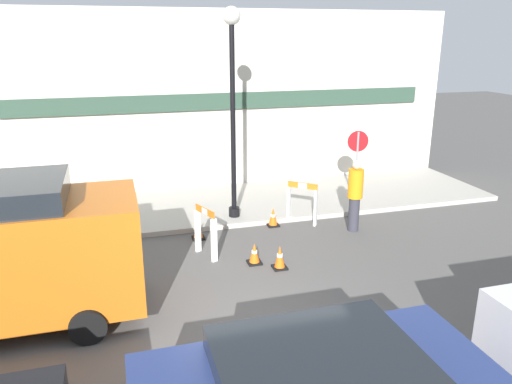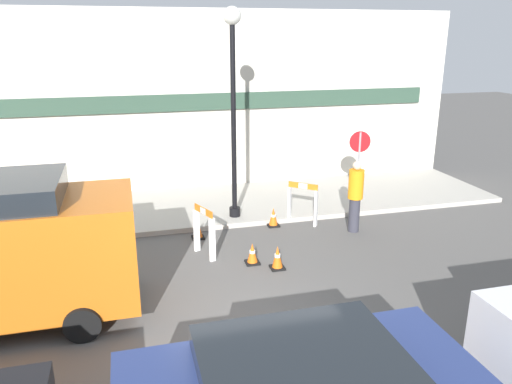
# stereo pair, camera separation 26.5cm
# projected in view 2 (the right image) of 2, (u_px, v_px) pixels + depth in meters

# --- Properties ---
(ground_plane) EXTENTS (60.00, 60.00, 0.00)m
(ground_plane) POSITION_uv_depth(u_px,v_px,m) (242.00, 328.00, 8.45)
(ground_plane) COLOR #565451
(sidewalk_slab) EXTENTS (18.00, 3.51, 0.13)m
(sidewalk_slab) POSITION_uv_depth(u_px,v_px,m) (191.00, 207.00, 14.20)
(sidewalk_slab) COLOR #ADA89E
(sidewalk_slab) RESTS_ON ground_plane
(storefront_facade) EXTENTS (18.00, 0.22, 5.50)m
(storefront_facade) POSITION_uv_depth(u_px,v_px,m) (180.00, 104.00, 15.07)
(storefront_facade) COLOR beige
(storefront_facade) RESTS_ON ground_plane
(streetlamp_post) EXTENTS (0.44, 0.44, 5.27)m
(streetlamp_post) POSITION_uv_depth(u_px,v_px,m) (233.00, 87.00, 12.29)
(streetlamp_post) COLOR black
(streetlamp_post) RESTS_ON sidewalk_slab
(stop_sign) EXTENTS (0.59, 0.14, 2.05)m
(stop_sign) POSITION_uv_depth(u_px,v_px,m) (359.00, 155.00, 14.12)
(stop_sign) COLOR gray
(stop_sign) RESTS_ON sidewalk_slab
(barricade_0) EXTENTS (0.39, 0.73, 1.15)m
(barricade_0) POSITION_uv_depth(u_px,v_px,m) (204.00, 231.00, 11.04)
(barricade_0) COLOR white
(barricade_0) RESTS_ON ground_plane
(barricade_1) EXTENTS (0.69, 0.62, 1.12)m
(barricade_1) POSITION_uv_depth(u_px,v_px,m) (303.00, 202.00, 12.93)
(barricade_1) COLOR white
(barricade_1) RESTS_ON ground_plane
(traffic_cone_0) EXTENTS (0.30, 0.30, 0.49)m
(traffic_cone_0) POSITION_uv_depth(u_px,v_px,m) (273.00, 217.00, 12.89)
(traffic_cone_0) COLOR black
(traffic_cone_0) RESTS_ON ground_plane
(traffic_cone_1) EXTENTS (0.30, 0.30, 0.51)m
(traffic_cone_1) POSITION_uv_depth(u_px,v_px,m) (277.00, 258.00, 10.53)
(traffic_cone_1) COLOR black
(traffic_cone_1) RESTS_ON ground_plane
(traffic_cone_2) EXTENTS (0.30, 0.30, 0.51)m
(traffic_cone_2) POSITION_uv_depth(u_px,v_px,m) (198.00, 229.00, 12.11)
(traffic_cone_2) COLOR black
(traffic_cone_2) RESTS_ON ground_plane
(traffic_cone_3) EXTENTS (0.30, 0.30, 0.47)m
(traffic_cone_3) POSITION_uv_depth(u_px,v_px,m) (252.00, 254.00, 10.78)
(traffic_cone_3) COLOR black
(traffic_cone_3) RESTS_ON ground_plane
(person_worker) EXTENTS (0.41, 0.41, 1.82)m
(person_worker) POSITION_uv_depth(u_px,v_px,m) (355.00, 194.00, 12.34)
(person_worker) COLOR #33333D
(person_worker) RESTS_ON ground_plane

